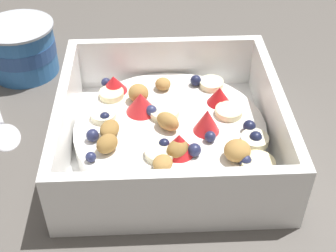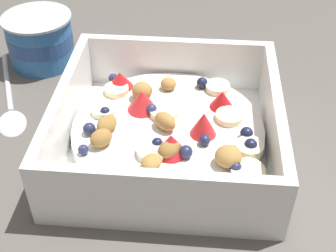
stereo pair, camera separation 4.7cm
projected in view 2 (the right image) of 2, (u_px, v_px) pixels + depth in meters
The scene contains 4 objects.
ground_plane at pixel (151, 140), 0.50m from camera, with size 2.40×2.40×0.00m, color #56514C.
fruit_bowl at pixel (168, 131), 0.47m from camera, with size 0.22×0.22×0.07m.
spoon at pixel (10, 107), 0.54m from camera, with size 0.09×0.17×0.01m.
yogurt_cup at pixel (40, 39), 0.60m from camera, with size 0.09×0.09×0.07m.
Camera 2 is at (0.05, -0.37, 0.33)m, focal length 49.62 mm.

